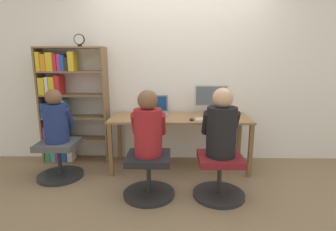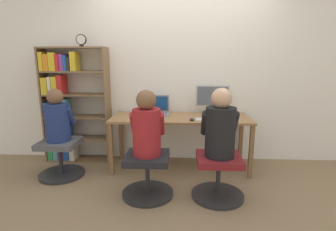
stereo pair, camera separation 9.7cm
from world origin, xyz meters
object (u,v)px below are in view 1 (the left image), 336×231
(laptop, at_px, (155,110))
(office_chair_right, at_px, (149,174))
(bookshelf, at_px, (64,106))
(person_near_shelf, at_px, (56,119))
(person_at_monitor, at_px, (221,126))
(desk_clock, at_px, (79,40))
(desktop_monitor, at_px, (211,99))
(keyboard, at_px, (212,120))
(office_chair_left, at_px, (219,175))
(person_at_laptop, at_px, (148,127))
(office_chair_side, at_px, (59,158))

(laptop, xyz_separation_m, office_chair_right, (-0.01, -0.93, -0.52))
(bookshelf, distance_m, person_near_shelf, 0.54)
(person_at_monitor, height_order, desk_clock, desk_clock)
(person_at_monitor, bearing_deg, bookshelf, 154.55)
(desktop_monitor, relative_size, keyboard, 1.16)
(office_chair_left, relative_size, person_at_laptop, 0.81)
(person_at_laptop, bearing_deg, person_near_shelf, 159.54)
(person_at_monitor, bearing_deg, keyboard, 91.34)
(person_at_laptop, relative_size, office_chair_side, 1.23)
(bookshelf, relative_size, person_near_shelf, 2.50)
(office_chair_left, height_order, person_at_laptop, person_at_laptop)
(person_at_monitor, height_order, bookshelf, bookshelf)
(person_at_monitor, relative_size, office_chair_side, 1.28)
(person_at_monitor, height_order, office_chair_side, person_at_monitor)
(desktop_monitor, height_order, desk_clock, desk_clock)
(laptop, xyz_separation_m, person_near_shelf, (-1.17, -0.49, -0.01))
(laptop, relative_size, desk_clock, 2.25)
(desk_clock, bearing_deg, office_chair_left, -27.81)
(desktop_monitor, xyz_separation_m, bookshelf, (-2.06, 0.01, -0.11))
(office_chair_right, height_order, person_at_monitor, person_at_monitor)
(laptop, distance_m, person_at_monitor, 1.20)
(person_at_monitor, xyz_separation_m, bookshelf, (-2.04, 0.97, 0.04))
(keyboard, relative_size, desk_clock, 2.50)
(desktop_monitor, xyz_separation_m, keyboard, (-0.04, -0.40, -0.20))
(desktop_monitor, bearing_deg, desk_clock, -178.28)
(office_chair_left, xyz_separation_m, person_near_shelf, (-1.93, 0.45, 0.51))
(person_near_shelf, bearing_deg, desk_clock, 67.93)
(office_chair_right, xyz_separation_m, desk_clock, (-0.97, 0.91, 1.47))
(office_chair_left, xyz_separation_m, person_at_monitor, (0.00, 0.01, 0.54))
(desktop_monitor, relative_size, person_at_laptop, 0.67)
(laptop, xyz_separation_m, desk_clock, (-0.98, -0.02, 0.95))
(laptop, height_order, person_at_laptop, person_at_laptop)
(person_at_monitor, bearing_deg, laptop, 128.95)
(person_at_monitor, bearing_deg, office_chair_right, 179.97)
(keyboard, bearing_deg, office_chair_side, -176.28)
(office_chair_right, relative_size, bookshelf, 0.35)
(person_at_laptop, bearing_deg, office_chair_left, -0.77)
(desktop_monitor, bearing_deg, office_chair_right, -129.27)
(desktop_monitor, distance_m, person_at_monitor, 0.97)
(office_chair_side, bearing_deg, bookshelf, 101.56)
(person_at_monitor, distance_m, person_near_shelf, 1.98)
(desktop_monitor, distance_m, person_at_laptop, 1.25)
(laptop, bearing_deg, desktop_monitor, 2.34)
(office_chair_left, height_order, office_chair_side, same)
(laptop, bearing_deg, person_at_laptop, -90.57)
(keyboard, height_order, person_at_monitor, person_at_monitor)
(laptop, relative_size, office_chair_side, 0.64)
(bookshelf, bearing_deg, office_chair_side, -78.44)
(person_near_shelf, bearing_deg, desktop_monitor, 15.02)
(desk_clock, bearing_deg, bookshelf, 168.95)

